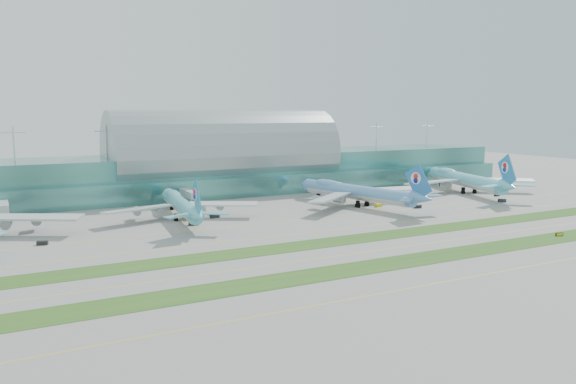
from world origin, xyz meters
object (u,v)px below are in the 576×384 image
taxiway_sign_east (559,234)px  airliner_c (355,191)px  terminal (224,165)px  airliner_b (181,204)px  airliner_d (465,179)px

taxiway_sign_east → airliner_c: bearing=124.0°
terminal → taxiway_sign_east: terminal is taller
terminal → taxiway_sign_east: size_ratio=120.57×
airliner_b → airliner_c: airliner_c is taller
airliner_b → airliner_d: size_ratio=0.86×
airliner_d → taxiway_sign_east: 105.26m
airliner_b → taxiway_sign_east: 139.77m
airliner_b → airliner_d: airliner_d is taller
terminal → airliner_b: size_ratio=4.85×
airliner_c → taxiway_sign_east: 89.15m
taxiway_sign_east → airliner_b: bearing=155.9°
airliner_b → taxiway_sign_east: size_ratio=24.86×
terminal → airliner_c: size_ratio=4.44×
airliner_d → taxiway_sign_east: airliner_d is taller
terminal → airliner_b: bearing=-123.9°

